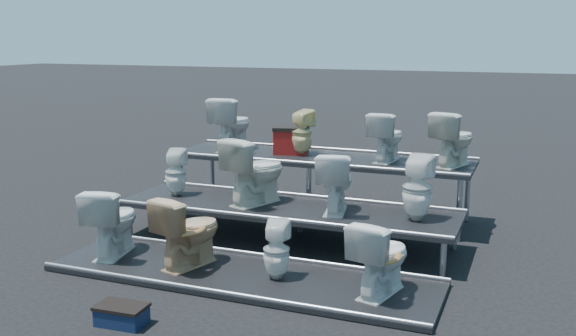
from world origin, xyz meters
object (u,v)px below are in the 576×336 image
(toilet_1, at_px, (188,231))
(toilet_0, at_px, (112,221))
(toilet_8, at_px, (232,124))
(toilet_10, at_px, (387,137))
(toilet_4, at_px, (176,172))
(toilet_7, at_px, (417,188))
(toilet_11, at_px, (454,139))
(red_crate, at_px, (291,142))
(toilet_5, at_px, (255,171))
(toilet_6, at_px, (335,182))
(toilet_3, at_px, (381,257))
(toilet_9, at_px, (302,133))
(toilet_2, at_px, (277,250))
(step_stool, at_px, (122,316))

(toilet_1, bearing_deg, toilet_0, 16.05)
(toilet_8, xyz_separation_m, toilet_10, (2.32, 0.00, -0.06))
(toilet_4, bearing_deg, toilet_7, 165.39)
(toilet_11, bearing_deg, red_crate, 17.74)
(toilet_4, bearing_deg, toilet_5, 165.39)
(toilet_6, distance_m, toilet_10, 1.39)
(toilet_3, relative_size, toilet_11, 1.05)
(toilet_10, bearing_deg, toilet_3, 109.08)
(toilet_4, relative_size, toilet_6, 0.84)
(toilet_5, relative_size, toilet_11, 1.18)
(toilet_0, relative_size, red_crate, 1.70)
(toilet_3, xyz_separation_m, toilet_9, (-1.78, 2.60, 0.75))
(toilet_3, distance_m, toilet_8, 3.96)
(toilet_2, relative_size, toilet_3, 0.81)
(toilet_5, relative_size, red_crate, 1.79)
(toilet_1, distance_m, toilet_6, 1.84)
(toilet_9, bearing_deg, toilet_5, 105.44)
(toilet_4, relative_size, red_crate, 1.31)
(toilet_2, distance_m, toilet_8, 3.28)
(red_crate, distance_m, step_stool, 4.19)
(toilet_0, xyz_separation_m, toilet_5, (1.20, 1.30, 0.42))
(toilet_9, bearing_deg, toilet_6, 146.27)
(toilet_6, xyz_separation_m, toilet_7, (0.97, 0.00, 0.01))
(toilet_4, bearing_deg, toilet_10, -167.09)
(toilet_4, height_order, toilet_6, toilet_6)
(toilet_5, bearing_deg, step_stool, 109.41)
(toilet_4, height_order, toilet_8, toilet_8)
(toilet_0, bearing_deg, toilet_9, -127.99)
(toilet_2, bearing_deg, toilet_7, -142.90)
(toilet_8, xyz_separation_m, toilet_9, (1.10, 0.00, -0.07))
(toilet_1, distance_m, red_crate, 2.75)
(toilet_7, distance_m, toilet_11, 1.37)
(toilet_10, bearing_deg, step_stool, 77.00)
(toilet_8, distance_m, toilet_9, 1.10)
(toilet_11, bearing_deg, toilet_5, 50.11)
(toilet_8, distance_m, red_crate, 0.94)
(toilet_1, height_order, toilet_8, toilet_8)
(toilet_3, height_order, toilet_6, toilet_6)
(toilet_0, height_order, toilet_4, toilet_4)
(toilet_7, bearing_deg, toilet_11, -93.44)
(toilet_4, height_order, red_crate, red_crate)
(toilet_4, relative_size, toilet_9, 0.95)
(toilet_7, bearing_deg, step_stool, 57.85)
(toilet_2, distance_m, toilet_11, 3.08)
(toilet_7, bearing_deg, toilet_5, 5.90)
(toilet_9, xyz_separation_m, red_crate, (-0.19, 0.08, -0.16))
(toilet_4, bearing_deg, toilet_9, -149.15)
(toilet_2, distance_m, toilet_5, 1.62)
(toilet_1, xyz_separation_m, toilet_10, (1.56, 2.60, 0.74))
(toilet_5, height_order, toilet_6, toilet_5)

